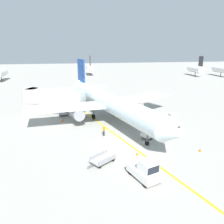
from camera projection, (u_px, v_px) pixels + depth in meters
The scene contains 17 objects.
ground_plane at pixel (118, 151), 28.14m from camera, with size 300.00×300.00×0.00m, color #9E9B93.
taxi_line_yellow at pixel (117, 135), 33.00m from camera, with size 0.30×80.00×0.01m, color yellow.
airliner at pixel (108, 102), 39.11m from camera, with size 27.73×34.56×10.10m.
jet_bridge at pixel (49, 96), 42.61m from camera, with size 12.42×8.50×4.85m.
pushback_tug at pixel (145, 170), 21.93m from camera, with size 2.99×4.03×2.20m.
baggage_tug_near_wing at pixel (173, 120), 36.81m from camera, with size 1.69×2.59×2.10m.
belt_loader_forward_hold at pixel (151, 131), 32.49m from camera, with size 4.78×3.95×2.59m.
belt_loader_aft_hold at pixel (139, 119), 38.17m from camera, with size 3.83×4.85×2.59m.
baggage_cart_loaded at pixel (103, 159), 25.16m from camera, with size 3.52×2.90×0.94m.
ground_crew_marshaller at pixel (104, 130), 32.63m from camera, with size 0.36×0.24×1.70m.
safety_cone_nose_left at pixel (200, 150), 27.99m from camera, with size 0.36×0.36×0.44m, color orange.
safety_cone_nose_right at pixel (137, 154), 27.01m from camera, with size 0.36×0.36×0.44m, color orange.
safety_cone_wingtip_left at pixel (62, 120), 39.06m from camera, with size 0.36×0.36×0.44m, color orange.
distant_aircraft_far_left at pixel (0, 73), 83.06m from camera, with size 3.00×10.10×8.80m.
distant_aircraft_mid_left at pixel (90, 68), 100.93m from camera, with size 3.00×10.10×8.80m.
distant_aircraft_mid_right at pixel (196, 69), 97.20m from camera, with size 3.00×10.10×8.80m.
distant_aircraft_far_right at pixel (222, 69), 96.22m from camera, with size 3.00×10.10×8.80m.
Camera 1 is at (-5.15, -24.99, 12.90)m, focal length 35.26 mm.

